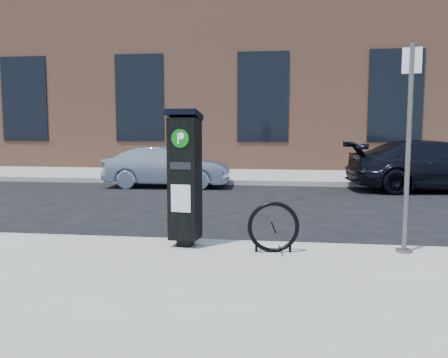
% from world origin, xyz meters
% --- Properties ---
extents(ground, '(120.00, 120.00, 0.00)m').
position_xyz_m(ground, '(0.00, 0.00, 0.00)').
color(ground, black).
rests_on(ground, ground).
extents(sidewalk_far, '(60.00, 12.00, 0.15)m').
position_xyz_m(sidewalk_far, '(0.00, 14.00, 0.07)').
color(sidewalk_far, gray).
rests_on(sidewalk_far, ground).
extents(curb_near, '(60.00, 0.12, 0.16)m').
position_xyz_m(curb_near, '(0.00, -0.02, 0.07)').
color(curb_near, '#9E9B93').
rests_on(curb_near, ground).
extents(curb_far, '(60.00, 0.12, 0.16)m').
position_xyz_m(curb_far, '(0.00, 8.02, 0.07)').
color(curb_far, '#9E9B93').
rests_on(curb_far, ground).
extents(building, '(28.00, 10.05, 8.25)m').
position_xyz_m(building, '(-0.00, 17.00, 4.15)').
color(building, '#996145').
rests_on(building, ground).
extents(parking_kiosk, '(0.49, 0.44, 1.92)m').
position_xyz_m(parking_kiosk, '(-0.41, -0.35, 1.14)').
color(parking_kiosk, black).
rests_on(parking_kiosk, sidewalk_near).
extents(sign_pole, '(0.24, 0.22, 2.76)m').
position_xyz_m(sign_pole, '(2.59, -0.30, 1.52)').
color(sign_pole, '#4B4642').
rests_on(sign_pole, sidewalk_near).
extents(bike_rack, '(0.70, 0.14, 0.70)m').
position_xyz_m(bike_rack, '(0.84, -0.55, 0.49)').
color(bike_rack, black).
rests_on(bike_rack, sidewalk_near).
extents(car_silver, '(3.81, 1.51, 1.23)m').
position_xyz_m(car_silver, '(-2.62, 7.21, 0.62)').
color(car_silver, gray).
rests_on(car_silver, ground).
extents(car_dark, '(5.20, 2.56, 1.46)m').
position_xyz_m(car_dark, '(5.23, 7.39, 0.73)').
color(car_dark, black).
rests_on(car_dark, ground).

